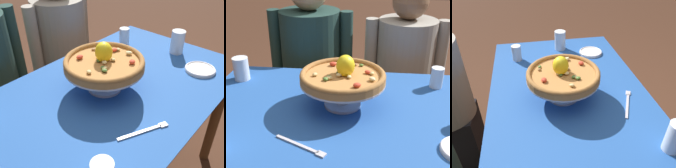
# 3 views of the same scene
# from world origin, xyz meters

# --- Properties ---
(dining_table) EXTENTS (1.33, 0.83, 0.76)m
(dining_table) POSITION_xyz_m (0.00, 0.00, 0.64)
(dining_table) COLOR brown
(dining_table) RESTS_ON ground
(pizza_stand) EXTENTS (0.36, 0.36, 0.12)m
(pizza_stand) POSITION_xyz_m (-0.03, 0.04, 0.84)
(pizza_stand) COLOR #B7B7C1
(pizza_stand) RESTS_ON dining_table
(pizza) EXTENTS (0.36, 0.36, 0.11)m
(pizza) POSITION_xyz_m (-0.03, 0.04, 0.90)
(pizza) COLOR #AD753D
(pizza) RESTS_ON pizza_stand
(water_glass_back_right) EXTENTS (0.06, 0.06, 0.10)m
(water_glass_back_right) POSITION_xyz_m (0.41, 0.26, 0.80)
(water_glass_back_right) COLOR white
(water_glass_back_right) RESTS_ON dining_table
(water_glass_side_right) EXTENTS (0.08, 0.08, 0.13)m
(water_glass_side_right) POSITION_xyz_m (0.51, -0.04, 0.81)
(water_glass_side_right) COLOR white
(water_glass_side_right) RESTS_ON dining_table
(side_plate) EXTENTS (0.15, 0.15, 0.02)m
(side_plate) POSITION_xyz_m (0.41, -0.24, 0.76)
(side_plate) COLOR white
(side_plate) RESTS_ON dining_table
(dinner_fork) EXTENTS (0.20, 0.11, 0.01)m
(dinner_fork) POSITION_xyz_m (-0.14, -0.27, 0.76)
(dinner_fork) COLOR #B7B7C1
(dinner_fork) RESTS_ON dining_table
(diner_right) EXTENTS (0.52, 0.36, 1.18)m
(diner_right) POSITION_xyz_m (0.30, 0.76, 0.58)
(diner_right) COLOR black
(diner_right) RESTS_ON ground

